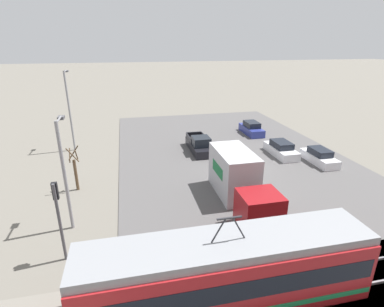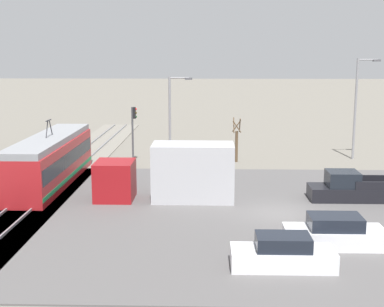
{
  "view_description": "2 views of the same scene",
  "coord_description": "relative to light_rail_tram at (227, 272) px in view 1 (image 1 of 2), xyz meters",
  "views": [
    {
      "loc": [
        10.45,
        25.05,
        11.4
      ],
      "look_at": [
        5.64,
        3.44,
        3.09
      ],
      "focal_mm": 28.0,
      "sensor_mm": 36.0,
      "label": 1
    },
    {
      "loc": [
        -29.41,
        4.06,
        9.08
      ],
      "look_at": [
        5.31,
        5.06,
        2.5
      ],
      "focal_mm": 50.0,
      "sensor_mm": 36.0,
      "label": 2
    }
  ],
  "objects": [
    {
      "name": "traffic_light_pole",
      "position": [
        7.76,
        -4.75,
        1.35
      ],
      "size": [
        0.28,
        0.47,
        4.65
      ],
      "color": "#47474C",
      "rests_on": "ground"
    },
    {
      "name": "sedan_car_2",
      "position": [
        -14.48,
        -14.1,
        -1.02
      ],
      "size": [
        1.7,
        4.4,
        1.44
      ],
      "rotation": [
        0.0,
        0.0,
        3.14
      ],
      "color": "silver",
      "rests_on": "ground"
    },
    {
      "name": "rail_bed",
      "position": [
        -6.6,
        0.0,
        -1.64
      ],
      "size": [
        75.11,
        4.4,
        0.22
      ],
      "color": "gray",
      "rests_on": "ground"
    },
    {
      "name": "light_rail_tram",
      "position": [
        0.0,
        0.0,
        0.0
      ],
      "size": [
        13.16,
        2.82,
        4.45
      ],
      "color": "#B21E23",
      "rests_on": "ground"
    },
    {
      "name": "pickup_truck",
      "position": [
        -3.67,
        -19.91,
        -0.93
      ],
      "size": [
        1.96,
        5.6,
        1.8
      ],
      "color": "black",
      "rests_on": "ground"
    },
    {
      "name": "sedan_car_1",
      "position": [
        -11.88,
        -24.88,
        -0.96
      ],
      "size": [
        1.82,
        4.54,
        1.59
      ],
      "color": "navy",
      "rests_on": "ground"
    },
    {
      "name": "street_lamp_near_crossing",
      "position": [
        9.8,
        -23.69,
        3.24
      ],
      "size": [
        0.36,
        1.95,
        8.6
      ],
      "color": "gray",
      "rests_on": "ground"
    },
    {
      "name": "road_surface",
      "position": [
        -6.6,
        -14.93,
        -1.65
      ],
      "size": [
        23.1,
        44.41,
        0.08
      ],
      "color": "#565454",
      "rests_on": "ground"
    },
    {
      "name": "street_lamp_mid_block",
      "position": [
        7.84,
        -8.0,
        2.49
      ],
      "size": [
        0.36,
        1.95,
        7.16
      ],
      "color": "gray",
      "rests_on": "ground"
    },
    {
      "name": "sedan_car_0",
      "position": [
        -11.83,
        -16.89,
        -1.0
      ],
      "size": [
        1.89,
        4.69,
        1.49
      ],
      "color": "silver",
      "rests_on": "ground"
    },
    {
      "name": "ground_plane",
      "position": [
        -6.6,
        -14.93,
        -1.69
      ],
      "size": [
        320.0,
        320.0,
        0.0
      ],
      "primitive_type": "plane",
      "color": "slate"
    },
    {
      "name": "street_tree",
      "position": [
        8.22,
        -13.33,
        0.0
      ],
      "size": [
        0.9,
        0.75,
        3.73
      ],
      "color": "brown",
      "rests_on": "ground"
    },
    {
      "name": "box_truck",
      "position": [
        -3.94,
        -8.83,
        0.01
      ],
      "size": [
        2.61,
        8.52,
        3.52
      ],
      "color": "maroon",
      "rests_on": "ground"
    }
  ]
}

